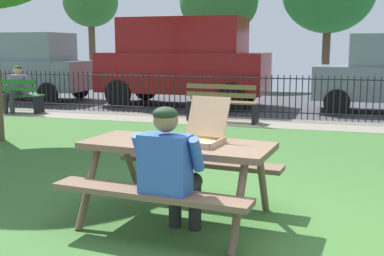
{
  "coord_description": "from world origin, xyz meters",
  "views": [
    {
      "loc": [
        0.61,
        -4.06,
        1.68
      ],
      "look_at": [
        -0.93,
        1.14,
        0.75
      ],
      "focal_mm": 44.93,
      "sensor_mm": 36.0,
      "label": 1
    }
  ],
  "objects_px": {
    "pizza_box_open": "(202,135)",
    "park_bench_left": "(11,96)",
    "picnic_table_foreground": "(177,160)",
    "far_tree_midleft": "(219,2)",
    "adult_at_table": "(170,168)",
    "parked_car_left": "(20,65)",
    "park_bench_center": "(222,103)",
    "person_on_park_bench": "(16,87)",
    "parked_car_center": "(184,60)",
    "pizza_slice_on_table": "(163,138)",
    "far_tree_left": "(91,3)"
  },
  "relations": [
    {
      "from": "picnic_table_foreground",
      "to": "park_bench_center",
      "type": "distance_m",
      "value": 6.23
    },
    {
      "from": "picnic_table_foreground",
      "to": "parked_car_center",
      "type": "height_order",
      "value": "parked_car_center"
    },
    {
      "from": "picnic_table_foreground",
      "to": "park_bench_left",
      "type": "relative_size",
      "value": 1.19
    },
    {
      "from": "picnic_table_foreground",
      "to": "parked_car_left",
      "type": "xyz_separation_m",
      "value": [
        -8.11,
        8.8,
        0.5
      ]
    },
    {
      "from": "park_bench_left",
      "to": "adult_at_table",
      "type": "bearing_deg",
      "value": -45.33
    },
    {
      "from": "parked_car_left",
      "to": "far_tree_left",
      "type": "relative_size",
      "value": 0.97
    },
    {
      "from": "parked_car_center",
      "to": "far_tree_left",
      "type": "height_order",
      "value": "far_tree_left"
    },
    {
      "from": "picnic_table_foreground",
      "to": "park_bench_center",
      "type": "xyz_separation_m",
      "value": [
        -0.96,
        6.16,
        -0.18
      ]
    },
    {
      "from": "pizza_slice_on_table",
      "to": "far_tree_midleft",
      "type": "distance_m",
      "value": 16.21
    },
    {
      "from": "pizza_slice_on_table",
      "to": "park_bench_left",
      "type": "height_order",
      "value": "park_bench_left"
    },
    {
      "from": "park_bench_center",
      "to": "far_tree_left",
      "type": "height_order",
      "value": "far_tree_left"
    },
    {
      "from": "parked_car_left",
      "to": "parked_car_center",
      "type": "bearing_deg",
      "value": -0.0
    },
    {
      "from": "pizza_slice_on_table",
      "to": "adult_at_table",
      "type": "distance_m",
      "value": 0.72
    },
    {
      "from": "park_bench_left",
      "to": "parked_car_left",
      "type": "relative_size",
      "value": 0.35
    },
    {
      "from": "adult_at_table",
      "to": "park_bench_center",
      "type": "bearing_deg",
      "value": 99.1
    },
    {
      "from": "picnic_table_foreground",
      "to": "parked_car_left",
      "type": "distance_m",
      "value": 11.98
    },
    {
      "from": "adult_at_table",
      "to": "park_bench_left",
      "type": "height_order",
      "value": "adult_at_table"
    },
    {
      "from": "park_bench_left",
      "to": "parked_car_center",
      "type": "bearing_deg",
      "value": 34.87
    },
    {
      "from": "picnic_table_foreground",
      "to": "adult_at_table",
      "type": "distance_m",
      "value": 0.53
    },
    {
      "from": "adult_at_table",
      "to": "park_bench_left",
      "type": "distance_m",
      "value": 9.38
    },
    {
      "from": "picnic_table_foreground",
      "to": "pizza_slice_on_table",
      "type": "relative_size",
      "value": 7.4
    },
    {
      "from": "picnic_table_foreground",
      "to": "pizza_box_open",
      "type": "relative_size",
      "value": 3.47
    },
    {
      "from": "park_bench_left",
      "to": "far_tree_left",
      "type": "bearing_deg",
      "value": 106.13
    },
    {
      "from": "far_tree_left",
      "to": "pizza_box_open",
      "type": "bearing_deg",
      "value": -58.89
    },
    {
      "from": "person_on_park_bench",
      "to": "far_tree_midleft",
      "type": "height_order",
      "value": "far_tree_midleft"
    },
    {
      "from": "parked_car_left",
      "to": "park_bench_center",
      "type": "bearing_deg",
      "value": -20.32
    },
    {
      "from": "park_bench_left",
      "to": "far_tree_midleft",
      "type": "relative_size",
      "value": 0.32
    },
    {
      "from": "far_tree_midleft",
      "to": "park_bench_center",
      "type": "bearing_deg",
      "value": -76.12
    },
    {
      "from": "adult_at_table",
      "to": "person_on_park_bench",
      "type": "relative_size",
      "value": 1.0
    },
    {
      "from": "person_on_park_bench",
      "to": "far_tree_midleft",
      "type": "distance_m",
      "value": 10.47
    },
    {
      "from": "park_bench_center",
      "to": "pizza_box_open",
      "type": "bearing_deg",
      "value": -78.94
    },
    {
      "from": "park_bench_left",
      "to": "park_bench_center",
      "type": "relative_size",
      "value": 0.99
    },
    {
      "from": "adult_at_table",
      "to": "far_tree_midleft",
      "type": "xyz_separation_m",
      "value": [
        -3.45,
        16.3,
        2.86
      ]
    },
    {
      "from": "picnic_table_foreground",
      "to": "far_tree_midleft",
      "type": "height_order",
      "value": "far_tree_midleft"
    },
    {
      "from": "parked_car_center",
      "to": "far_tree_left",
      "type": "relative_size",
      "value": 1.0
    },
    {
      "from": "park_bench_center",
      "to": "person_on_park_bench",
      "type": "bearing_deg",
      "value": 179.8
    },
    {
      "from": "adult_at_table",
      "to": "parked_car_center",
      "type": "relative_size",
      "value": 0.25
    },
    {
      "from": "park_bench_center",
      "to": "person_on_park_bench",
      "type": "distance_m",
      "value": 5.38
    },
    {
      "from": "pizza_box_open",
      "to": "park_bench_left",
      "type": "relative_size",
      "value": 0.34
    },
    {
      "from": "pizza_box_open",
      "to": "park_bench_left",
      "type": "height_order",
      "value": "pizza_box_open"
    },
    {
      "from": "parked_car_left",
      "to": "parked_car_center",
      "type": "distance_m",
      "value": 5.42
    },
    {
      "from": "picnic_table_foreground",
      "to": "far_tree_midleft",
      "type": "distance_m",
      "value": 16.4
    },
    {
      "from": "parked_car_center",
      "to": "person_on_park_bench",
      "type": "bearing_deg",
      "value": -144.22
    },
    {
      "from": "far_tree_midleft",
      "to": "pizza_box_open",
      "type": "bearing_deg",
      "value": -77.21
    },
    {
      "from": "picnic_table_foreground",
      "to": "park_bench_left",
      "type": "distance_m",
      "value": 8.95
    },
    {
      "from": "parked_car_left",
      "to": "parked_car_center",
      "type": "relative_size",
      "value": 0.97
    },
    {
      "from": "adult_at_table",
      "to": "far_tree_midleft",
      "type": "bearing_deg",
      "value": 101.94
    },
    {
      "from": "adult_at_table",
      "to": "parked_car_left",
      "type": "relative_size",
      "value": 0.26
    },
    {
      "from": "parked_car_center",
      "to": "pizza_slice_on_table",
      "type": "bearing_deg",
      "value": -73.92
    },
    {
      "from": "parked_car_center",
      "to": "far_tree_left",
      "type": "xyz_separation_m",
      "value": [
        -6.58,
        6.99,
        2.3
      ]
    }
  ]
}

